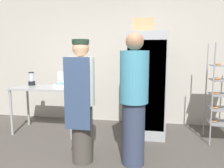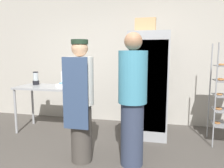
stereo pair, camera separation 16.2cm
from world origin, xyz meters
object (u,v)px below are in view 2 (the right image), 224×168
cardboard_storage_box (146,26)px  person_customer (132,99)px  refrigerator (149,85)px  donut_box (65,84)px  blender_pitcher (36,79)px  person_baker (81,100)px

cardboard_storage_box → person_customer: cardboard_storage_box is taller
refrigerator → donut_box: refrigerator is taller
refrigerator → donut_box: size_ratio=6.79×
blender_pitcher → cardboard_storage_box: cardboard_storage_box is taller
blender_pitcher → donut_box: bearing=-6.1°
blender_pitcher → person_baker: person_baker is taller
donut_box → blender_pitcher: size_ratio=1.05×
donut_box → person_customer: bearing=-35.8°
refrigerator → person_customer: refrigerator is taller
refrigerator → cardboard_storage_box: 1.04m
blender_pitcher → person_customer: 2.35m
person_customer → blender_pitcher: bearing=152.3°
refrigerator → cardboard_storage_box: bearing=-167.2°
donut_box → person_baker: size_ratio=0.16×
blender_pitcher → person_baker: size_ratio=0.16×
blender_pitcher → refrigerator: bearing=1.9°
cardboard_storage_box → person_baker: (-0.76, -1.21, -1.10)m
cardboard_storage_box → person_customer: bearing=-93.3°
refrigerator → cardboard_storage_box: (-0.07, -0.02, 1.04)m
blender_pitcher → person_customer: person_customer is taller
refrigerator → person_customer: size_ratio=1.06×
person_baker → person_customer: 0.70m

